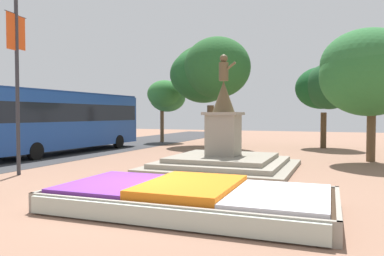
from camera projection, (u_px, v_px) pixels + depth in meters
name	position (u px, v px, depth m)	size (l,w,h in m)	color
ground_plane	(139.00, 202.00, 9.77)	(86.92, 86.92, 0.00)	#8C6651
flower_planter	(190.00, 198.00, 9.05)	(6.85, 3.62, 0.65)	#38281C
statue_monument	(223.00, 153.00, 15.82)	(5.82, 5.82, 4.81)	gray
banner_pole	(17.00, 78.00, 14.02)	(0.15, 1.11, 6.70)	#2D2D33
city_bus	(63.00, 118.00, 22.18)	(3.04, 12.06, 3.60)	#1E4799
park_tree_far_left	(325.00, 87.00, 25.17)	(3.85, 4.08, 5.69)	#4C3823
park_tree_behind_statue	(208.00, 72.00, 26.65)	(6.14, 5.69, 7.57)	brown
park_tree_mid_canopy	(166.00, 96.00, 30.54)	(3.06, 3.23, 5.06)	brown
park_tree_distant	(368.00, 70.00, 17.35)	(4.43, 4.32, 6.29)	brown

